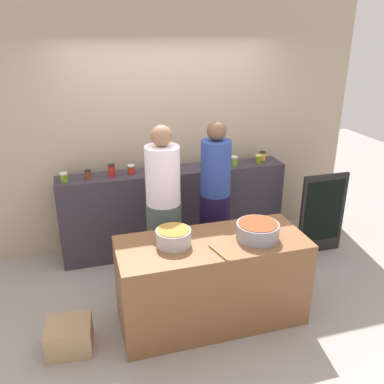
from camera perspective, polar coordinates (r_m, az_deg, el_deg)
The scene contains 21 objects.
ground at distance 4.35m, azimuth 1.33°, elevation -14.63°, with size 12.00×12.00×0.00m, color #9F968F.
storefront_wall at distance 5.01m, azimuth -3.57°, elevation 9.39°, with size 4.80×0.12×3.00m, color tan.
display_shelf at distance 5.00m, azimuth -2.41°, elevation -2.52°, with size 2.70×0.36×1.03m, color #37313A.
prep_table at distance 3.88m, azimuth 2.75°, elevation -12.24°, with size 1.70×0.70×0.84m, color brown.
preserve_jar_0 at distance 4.63m, azimuth -17.39°, elevation 1.97°, with size 0.08×0.08×0.11m.
preserve_jar_1 at distance 4.64m, azimuth -14.30°, elevation 2.35°, with size 0.07×0.07×0.10m.
preserve_jar_2 at distance 4.65m, azimuth -11.12°, elevation 2.94°, with size 0.08×0.08×0.14m.
preserve_jar_3 at distance 4.70m, azimuth -8.46°, elevation 3.10°, with size 0.08×0.08×0.10m.
preserve_jar_4 at distance 4.73m, azimuth -4.83°, elevation 3.52°, with size 0.08×0.08×0.13m.
preserve_jar_5 at distance 4.79m, azimuth -3.63°, elevation 3.80°, with size 0.07×0.07×0.13m.
preserve_jar_6 at distance 4.90m, azimuth 4.55°, elevation 4.03°, with size 0.08×0.08×0.10m.
preserve_jar_7 at distance 4.96m, azimuth 5.88°, elevation 4.32°, with size 0.09×0.09×0.11m.
preserve_jar_8 at distance 5.11m, azimuth 9.25°, elevation 4.57°, with size 0.08×0.08×0.10m.
preserve_jar_9 at distance 5.22m, azimuth 9.79°, elevation 4.99°, with size 0.08×0.08×0.11m.
cooking_pot_left at distance 3.57m, azimuth -2.60°, elevation -6.29°, with size 0.31×0.31×0.15m.
cooking_pot_center at distance 3.71m, azimuth 9.10°, elevation -5.37°, with size 0.38×0.38×0.15m.
wooden_spoon at distance 3.47m, azimuth 3.67°, elevation -8.45°, with size 0.02×0.02×0.29m, color #9E703D.
cook_with_tongs at distance 4.18m, azimuth -3.93°, elevation -3.55°, with size 0.36×0.36×1.75m.
cook_in_cap at distance 4.41m, azimuth 3.20°, elevation -2.13°, with size 0.33×0.33×1.73m.
bread_crate at distance 3.87m, azimuth -16.69°, elevation -18.67°, with size 0.38×0.33×0.27m, color tan.
chalkboard_sign at distance 5.16m, azimuth 17.68°, elevation -2.90°, with size 0.58×0.05×1.01m.
Camera 1 is at (-1.07, -3.31, 2.61)m, focal length 38.32 mm.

